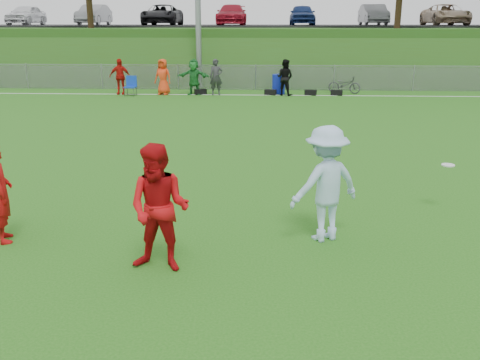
# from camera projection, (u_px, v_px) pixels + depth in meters

# --- Properties ---
(ground) EXTENTS (120.00, 120.00, 0.00)m
(ground) POSITION_uv_depth(u_px,v_px,m) (227.00, 248.00, 8.47)
(ground) COLOR #1E5E13
(ground) RESTS_ON ground
(sideline_far) EXTENTS (60.00, 0.10, 0.01)m
(sideline_far) POSITION_uv_depth(u_px,v_px,m) (255.00, 95.00, 25.68)
(sideline_far) COLOR white
(sideline_far) RESTS_ON ground
(fence) EXTENTS (58.00, 0.06, 1.30)m
(fence) POSITION_uv_depth(u_px,v_px,m) (256.00, 77.00, 27.41)
(fence) COLOR gray
(fence) RESTS_ON ground
(berm) EXTENTS (120.00, 18.00, 3.00)m
(berm) POSITION_uv_depth(u_px,v_px,m) (259.00, 49.00, 37.69)
(berm) COLOR #2E5417
(berm) RESTS_ON ground
(parking_lot) EXTENTS (120.00, 12.00, 0.10)m
(parking_lot) POSITION_uv_depth(u_px,v_px,m) (260.00, 26.00, 39.15)
(parking_lot) COLOR black
(parking_lot) RESTS_ON berm
(car_row) EXTENTS (32.04, 5.18, 1.44)m
(car_row) POSITION_uv_depth(u_px,v_px,m) (243.00, 15.00, 38.03)
(car_row) COLOR white
(car_row) RESTS_ON parking_lot
(spectator_row) EXTENTS (8.96, 0.93, 1.69)m
(spectator_row) POSITION_uv_depth(u_px,v_px,m) (197.00, 77.00, 25.57)
(spectator_row) COLOR red
(spectator_row) RESTS_ON ground
(gear_bags) EXTENTS (7.15, 0.56, 0.26)m
(gear_bags) POSITION_uv_depth(u_px,v_px,m) (279.00, 92.00, 25.68)
(gear_bags) COLOR black
(gear_bags) RESTS_ON ground
(player_red_left) EXTENTS (0.63, 0.71, 1.64)m
(player_red_left) POSITION_uv_depth(u_px,v_px,m) (0.00, 193.00, 8.54)
(player_red_left) COLOR #B30C0C
(player_red_left) RESTS_ON ground
(player_red_center) EXTENTS (1.01, 0.85, 1.85)m
(player_red_center) POSITION_uv_depth(u_px,v_px,m) (160.00, 209.00, 7.50)
(player_red_center) COLOR red
(player_red_center) RESTS_ON ground
(player_blue) EXTENTS (1.41, 1.19, 1.89)m
(player_blue) POSITION_uv_depth(u_px,v_px,m) (326.00, 184.00, 8.57)
(player_blue) COLOR #AFD2F3
(player_blue) RESTS_ON ground
(frisbee) EXTENTS (0.24, 0.24, 0.02)m
(frisbee) POSITION_uv_depth(u_px,v_px,m) (448.00, 165.00, 9.92)
(frisbee) COLOR white
(frisbee) RESTS_ON ground
(recycling_bin) EXTENTS (0.80, 0.80, 0.93)m
(recycling_bin) POSITION_uv_depth(u_px,v_px,m) (279.00, 84.00, 26.07)
(recycling_bin) COLOR #1020B3
(recycling_bin) RESTS_ON ground
(camp_chair) EXTENTS (0.54, 0.55, 0.93)m
(camp_chair) POSITION_uv_depth(u_px,v_px,m) (131.00, 90.00, 25.42)
(camp_chair) COLOR #103CB4
(camp_chair) RESTS_ON ground
(bicycle) EXTENTS (1.68, 1.06, 0.84)m
(bicycle) POSITION_uv_depth(u_px,v_px,m) (344.00, 85.00, 26.24)
(bicycle) COLOR #313134
(bicycle) RESTS_ON ground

